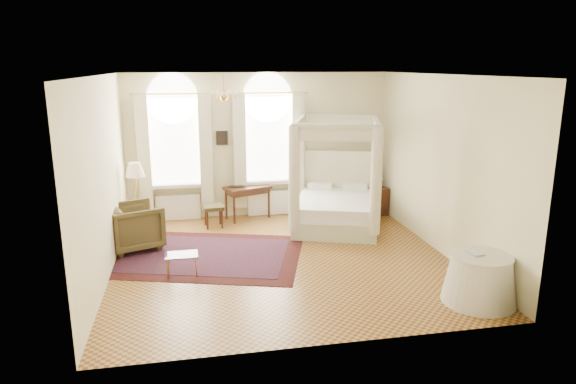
# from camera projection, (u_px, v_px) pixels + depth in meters

# --- Properties ---
(ground) EXTENTS (6.00, 6.00, 0.00)m
(ground) POSITION_uv_depth(u_px,v_px,m) (283.00, 259.00, 9.39)
(ground) COLOR #A77730
(ground) RESTS_ON ground
(room_walls) EXTENTS (6.00, 6.00, 6.00)m
(room_walls) POSITION_uv_depth(u_px,v_px,m) (282.00, 153.00, 8.91)
(room_walls) COLOR beige
(room_walls) RESTS_ON ground
(window_left) EXTENTS (1.62, 0.27, 3.29)m
(window_left) POSITION_uv_depth(u_px,v_px,m) (175.00, 156.00, 11.42)
(window_left) COLOR white
(window_left) RESTS_ON room_walls
(window_right) EXTENTS (1.62, 0.27, 3.29)m
(window_right) POSITION_uv_depth(u_px,v_px,m) (269.00, 153.00, 11.81)
(window_right) COLOR white
(window_right) RESTS_ON room_walls
(chandelier) EXTENTS (0.51, 0.45, 0.50)m
(chandelier) POSITION_uv_depth(u_px,v_px,m) (224.00, 95.00, 9.66)
(chandelier) COLOR #B2833B
(chandelier) RESTS_ON room_walls
(wall_pictures) EXTENTS (2.54, 0.03, 0.39)m
(wall_pictures) POSITION_uv_depth(u_px,v_px,m) (263.00, 135.00, 11.78)
(wall_pictures) COLOR black
(wall_pictures) RESTS_ON room_walls
(canopy_bed) EXTENTS (2.35, 2.61, 2.37)m
(canopy_bed) POSITION_uv_depth(u_px,v_px,m) (336.00, 203.00, 11.14)
(canopy_bed) COLOR #B7BB98
(canopy_bed) RESTS_ON ground
(nightstand) EXTENTS (0.53, 0.50, 0.66)m
(nightstand) POSITION_uv_depth(u_px,v_px,m) (376.00, 201.00, 12.13)
(nightstand) COLOR #3E1C10
(nightstand) RESTS_ON ground
(nightstand_lamp) EXTENTS (0.27, 0.27, 0.40)m
(nightstand_lamp) POSITION_uv_depth(u_px,v_px,m) (377.00, 176.00, 12.09)
(nightstand_lamp) COLOR #B2833B
(nightstand_lamp) RESTS_ON nightstand
(writing_desk) EXTENTS (1.14, 0.87, 0.76)m
(writing_desk) POSITION_uv_depth(u_px,v_px,m) (247.00, 191.00, 11.75)
(writing_desk) COLOR #3E1C10
(writing_desk) RESTS_ON ground
(laptop) EXTENTS (0.41, 0.32, 0.03)m
(laptop) POSITION_uv_depth(u_px,v_px,m) (238.00, 186.00, 11.70)
(laptop) COLOR black
(laptop) RESTS_ON writing_desk
(stool) EXTENTS (0.46, 0.46, 0.49)m
(stool) POSITION_uv_depth(u_px,v_px,m) (213.00, 209.00, 11.18)
(stool) COLOR #3F351B
(stool) RESTS_ON ground
(armchair) EXTENTS (1.26, 1.24, 0.89)m
(armchair) POSITION_uv_depth(u_px,v_px,m) (134.00, 227.00, 9.85)
(armchair) COLOR #44391D
(armchair) RESTS_ON ground
(coffee_table) EXTENTS (0.54, 0.38, 0.37)m
(coffee_table) POSITION_uv_depth(u_px,v_px,m) (182.00, 256.00, 8.63)
(coffee_table) COLOR silver
(coffee_table) RESTS_ON ground
(floor_lamp) EXTENTS (0.40, 0.40, 1.54)m
(floor_lamp) POSITION_uv_depth(u_px,v_px,m) (135.00, 173.00, 10.45)
(floor_lamp) COLOR #B2833B
(floor_lamp) RESTS_ON ground
(oriental_rug) EXTENTS (4.10, 3.44, 0.01)m
(oriental_rug) POSITION_uv_depth(u_px,v_px,m) (205.00, 255.00, 9.59)
(oriental_rug) COLOR #3F100F
(oriental_rug) RESTS_ON ground
(side_table) EXTENTS (1.09, 1.09, 0.74)m
(side_table) POSITION_uv_depth(u_px,v_px,m) (480.00, 279.00, 7.64)
(side_table) COLOR beige
(side_table) RESTS_ON ground
(book) EXTENTS (0.21, 0.27, 0.02)m
(book) POSITION_uv_depth(u_px,v_px,m) (470.00, 253.00, 7.58)
(book) COLOR black
(book) RESTS_ON side_table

